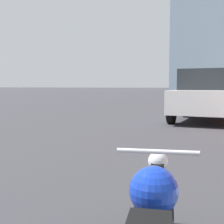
# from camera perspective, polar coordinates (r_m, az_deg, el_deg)

# --- Properties ---
(parked_car_white) EXTENTS (2.19, 4.07, 1.78)m
(parked_car_white) POSITION_cam_1_polar(r_m,az_deg,el_deg) (11.25, 16.78, 2.87)
(parked_car_white) COLOR silver
(parked_car_white) RESTS_ON ground_plane
(parked_car_black) EXTENTS (2.10, 4.19, 1.87)m
(parked_car_black) POSITION_cam_1_polar(r_m,az_deg,el_deg) (23.91, 18.30, 3.86)
(parked_car_black) COLOR black
(parked_car_black) RESTS_ON ground_plane
(parked_car_yellow) EXTENTS (2.02, 4.31, 1.68)m
(parked_car_yellow) POSITION_cam_1_polar(r_m,az_deg,el_deg) (35.43, 19.57, 3.90)
(parked_car_yellow) COLOR gold
(parked_car_yellow) RESTS_ON ground_plane
(parked_car_red) EXTENTS (2.05, 4.66, 1.62)m
(parked_car_red) POSITION_cam_1_polar(r_m,az_deg,el_deg) (46.45, 19.69, 4.02)
(parked_car_red) COLOR red
(parked_car_red) RESTS_ON ground_plane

